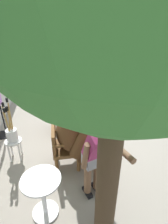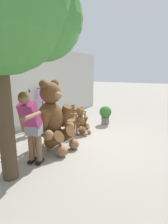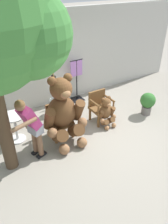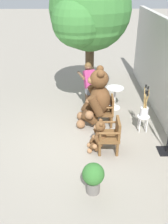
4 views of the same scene
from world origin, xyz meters
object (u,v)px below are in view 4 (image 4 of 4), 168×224
at_px(teddy_bear_large, 97,98).
at_px(round_side_table, 115,96).
at_px(brush_bucket, 144,109).
at_px(person_visitor, 90,84).
at_px(patio_tree, 88,12).
at_px(wooden_chair_right, 111,134).
at_px(white_stool, 143,119).
at_px(teddy_bear_small, 99,136).
at_px(potted_plant, 93,176).
at_px(wooden_chair_left, 106,110).

xyz_separation_m(teddy_bear_large, round_side_table, (-0.99, 0.65, -0.39)).
distance_m(teddy_bear_large, brush_bucket, 1.34).
relative_size(person_visitor, patio_tree, 0.37).
xyz_separation_m(wooden_chair_right, round_side_table, (-2.26, 0.37, -0.01)).
bearing_deg(patio_tree, person_visitor, 6.96).
relative_size(white_stool, round_side_table, 0.64).
height_order(person_visitor, patio_tree, patio_tree).
distance_m(teddy_bear_small, white_stool, 1.56).
height_order(brush_bucket, round_side_table, brush_bucket).
bearing_deg(potted_plant, wooden_chair_left, 169.56).
height_order(teddy_bear_small, white_stool, teddy_bear_small).
bearing_deg(teddy_bear_large, round_side_table, 146.89).
height_order(round_side_table, patio_tree, patio_tree).
height_order(teddy_bear_large, round_side_table, teddy_bear_large).
relative_size(wooden_chair_right, potted_plant, 1.26).
bearing_deg(wooden_chair_left, person_visitor, -152.50).
bearing_deg(wooden_chair_right, teddy_bear_small, -90.23).
height_order(teddy_bear_large, teddy_bear_small, teddy_bear_large).
distance_m(wooden_chair_left, person_visitor, 1.07).
relative_size(wooden_chair_left, teddy_bear_small, 1.01).
height_order(white_stool, patio_tree, patio_tree).
height_order(wooden_chair_left, brush_bucket, brush_bucket).
relative_size(wooden_chair_right, teddy_bear_large, 0.50).
bearing_deg(patio_tree, round_side_table, 71.69).
xyz_separation_m(round_side_table, patio_tree, (-0.29, -0.87, 2.49)).
distance_m(patio_tree, potted_plant, 4.67).
height_order(brush_bucket, patio_tree, patio_tree).
relative_size(wooden_chair_left, patio_tree, 0.21).
xyz_separation_m(brush_bucket, patio_tree, (-1.66, -1.49, 2.27)).
bearing_deg(potted_plant, brush_bucket, 146.67).
relative_size(white_stool, brush_bucket, 0.49).
distance_m(person_visitor, white_stool, 1.98).
xyz_separation_m(wooden_chair_right, brush_bucket, (-0.89, 1.00, 0.20)).
xyz_separation_m(teddy_bear_large, teddy_bear_small, (1.27, -0.01, -0.42)).
xyz_separation_m(wooden_chair_right, potted_plant, (1.36, -0.48, -0.07)).
bearing_deg(wooden_chair_left, white_stool, 69.30).
distance_m(wooden_chair_left, patio_tree, 2.83).
bearing_deg(potted_plant, round_side_table, 166.68).
bearing_deg(person_visitor, teddy_bear_small, 4.28).
bearing_deg(teddy_bear_small, teddy_bear_large, 179.38).
distance_m(person_visitor, patio_tree, 2.07).
distance_m(white_stool, potted_plant, 2.69).
height_order(wooden_chair_left, white_stool, wooden_chair_left).
bearing_deg(brush_bucket, white_stool, -153.31).
bearing_deg(teddy_bear_large, teddy_bear_small, -0.62).
bearing_deg(potted_plant, wooden_chair_right, 160.43).
height_order(wooden_chair_left, potted_plant, wooden_chair_left).
bearing_deg(wooden_chair_left, patio_tree, -158.81).
xyz_separation_m(wooden_chair_left, teddy_bear_small, (1.26, -0.29, -0.05)).
xyz_separation_m(wooden_chair_left, white_stool, (0.38, 1.00, -0.11)).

